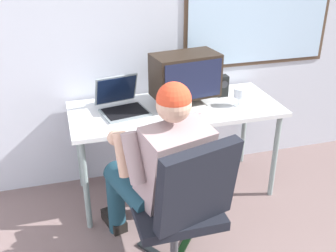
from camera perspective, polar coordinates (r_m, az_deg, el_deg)
The scene contains 8 objects.
wall_rear at distance 3.19m, azimuth 0.64°, elevation 15.07°, with size 5.65×0.08×2.60m.
desk at distance 3.01m, azimuth 1.07°, elevation 1.61°, with size 1.55×0.66×0.73m.
office_chair at distance 2.28m, azimuth 2.37°, elevation -10.71°, with size 0.60×0.60×0.97m.
person_seated at distance 2.43m, azimuth -1.11°, elevation -5.77°, with size 0.65×0.89×1.22m.
crt_monitor at distance 2.95m, azimuth 2.46°, elevation 7.08°, with size 0.51×0.33×0.39m.
laptop at distance 2.94m, azimuth -6.67°, elevation 3.43°, with size 0.37×0.39×0.24m.
wine_glass at distance 3.02m, azimuth 10.04°, elevation 4.48°, with size 0.08×0.08×0.13m.
desk_speaker at distance 3.19m, azimuth 7.63°, elevation 5.65°, with size 0.08×0.08×0.16m.
Camera 1 is at (-0.86, -0.80, 1.93)m, focal length 43.24 mm.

